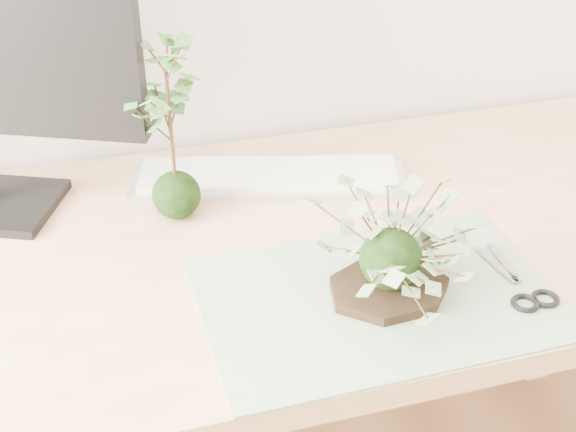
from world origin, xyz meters
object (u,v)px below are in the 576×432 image
object	(u,v)px
maple_kokedama	(167,84)
desk	(285,283)
ivy_kokedama	(393,234)
keyboard	(269,176)

from	to	relation	value
maple_kokedama	desk	bearing A→B (deg)	-36.86
desk	maple_kokedama	bearing A→B (deg)	143.14
desk	ivy_kokedama	size ratio (longest dim) A/B	5.22
ivy_kokedama	keyboard	size ratio (longest dim) A/B	0.61
ivy_kokedama	maple_kokedama	world-z (taller)	maple_kokedama
desk	ivy_kokedama	bearing A→B (deg)	-60.66
ivy_kokedama	maple_kokedama	xyz separation A→B (m)	(-0.25, 0.29, 0.13)
keyboard	ivy_kokedama	bearing A→B (deg)	-62.80
desk	ivy_kokedama	world-z (taller)	ivy_kokedama
maple_kokedama	keyboard	distance (m)	0.29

